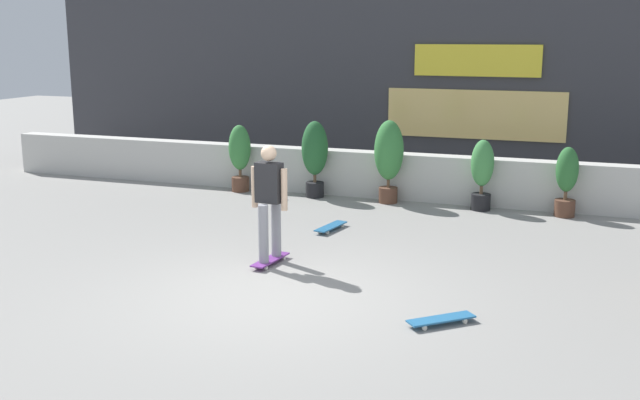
% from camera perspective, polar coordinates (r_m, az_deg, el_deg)
% --- Properties ---
extents(ground_plane, '(48.00, 48.00, 0.00)m').
position_cam_1_polar(ground_plane, '(9.52, -3.13, -7.14)').
color(ground_plane, gray).
extents(planter_wall, '(18.00, 0.40, 0.90)m').
position_cam_1_polar(planter_wall, '(14.92, 5.94, 1.82)').
color(planter_wall, beige).
rests_on(planter_wall, ground).
extents(building_backdrop, '(20.00, 2.08, 6.50)m').
position_cam_1_polar(building_backdrop, '(18.57, 9.26, 12.49)').
color(building_backdrop, '#38383D').
rests_on(building_backdrop, ground).
extents(potted_plant_0, '(0.45, 0.45, 1.37)m').
position_cam_1_polar(potted_plant_0, '(15.55, -6.07, 3.48)').
color(potted_plant_0, brown).
rests_on(potted_plant_0, ground).
extents(potted_plant_1, '(0.52, 0.52, 1.52)m').
position_cam_1_polar(potted_plant_1, '(14.89, -0.39, 3.56)').
color(potted_plant_1, black).
rests_on(potted_plant_1, ground).
extents(potted_plant_2, '(0.56, 0.56, 1.59)m').
position_cam_1_polar(potted_plant_2, '(14.43, 5.22, 3.42)').
color(potted_plant_2, brown).
rests_on(potted_plant_2, ground).
extents(potted_plant_3, '(0.42, 0.42, 1.30)m').
position_cam_1_polar(potted_plant_3, '(14.12, 12.14, 2.14)').
color(potted_plant_3, black).
rests_on(potted_plant_3, ground).
extents(potted_plant_4, '(0.39, 0.39, 1.25)m').
position_cam_1_polar(potted_plant_4, '(14.01, 18.12, 1.52)').
color(potted_plant_4, brown).
rests_on(potted_plant_4, ground).
extents(skater_foreground, '(0.56, 0.82, 1.70)m').
position_cam_1_polar(skater_foreground, '(10.50, -3.84, 0.06)').
color(skater_foreground, '#72338C').
rests_on(skater_foreground, ground).
extents(skateboard_near_camera, '(0.33, 0.82, 0.08)m').
position_cam_1_polar(skateboard_near_camera, '(12.51, 0.82, -2.02)').
color(skateboard_near_camera, '#266699').
rests_on(skateboard_near_camera, ground).
extents(skateboard_aside, '(0.73, 0.69, 0.08)m').
position_cam_1_polar(skateboard_aside, '(8.66, 9.13, -8.87)').
color(skateboard_aside, '#266699').
rests_on(skateboard_aside, ground).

